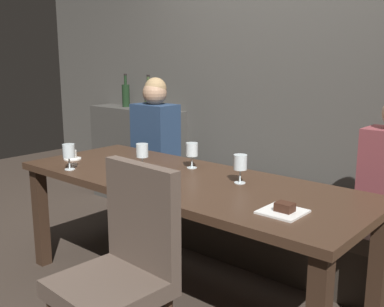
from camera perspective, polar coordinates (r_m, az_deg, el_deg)
ground at (r=2.95m, az=-0.88°, el=-17.10°), size 9.00×9.00×0.00m
back_wall_tiled at (r=3.58m, az=12.45°, el=12.79°), size 6.00×0.12×3.00m
back_counter at (r=4.51m, az=-6.85°, el=-0.34°), size 1.10×0.28×0.95m
dining_table at (r=2.69m, az=-0.92°, el=-4.89°), size 2.20×0.84×0.74m
banquette_bench at (r=3.36m, az=7.16°, el=-9.13°), size 2.50×0.44×0.45m
chair_near_side at (r=2.07m, az=-8.61°, el=-13.23°), size 0.46×0.46×0.98m
diner_redhead at (r=3.80m, az=-4.63°, el=2.98°), size 0.36×0.24×0.82m
wine_bottle_dark_red at (r=4.58m, az=-8.33°, el=7.34°), size 0.08×0.08×0.33m
wine_bottle_pale_label at (r=4.29m, az=-5.50°, el=7.10°), size 0.08×0.08×0.33m
wine_glass_end_left at (r=2.94m, az=-15.25°, el=0.16°), size 0.08×0.08×0.16m
wine_glass_near_right at (r=2.55m, az=6.09°, el=-1.29°), size 0.08×0.08×0.16m
wine_glass_near_left at (r=2.87m, az=-6.29°, el=0.22°), size 0.08×0.08×0.16m
wine_glass_end_right at (r=2.88m, az=-0.01°, el=0.42°), size 0.08×0.08×0.16m
espresso_cup at (r=3.25m, az=-14.83°, el=-0.27°), size 0.12×0.12×0.06m
dessert_plate at (r=2.12m, az=11.43°, el=-6.99°), size 0.19×0.19×0.05m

